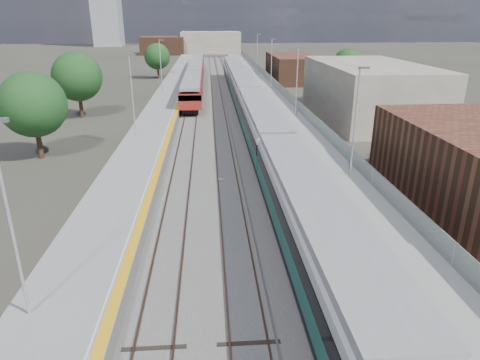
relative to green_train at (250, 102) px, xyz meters
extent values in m
plane|color=#47443A|center=(-1.50, 6.67, -2.35)|extent=(320.00, 320.00, 0.00)
cube|color=#565451|center=(-3.75, 9.17, -2.32)|extent=(10.50, 155.00, 0.06)
cube|color=#4C3323|center=(-0.72, 11.67, -2.24)|extent=(0.07, 160.00, 0.14)
cube|color=#4C3323|center=(0.72, 11.67, -2.24)|extent=(0.07, 160.00, 0.14)
cube|color=#4C3323|center=(-4.22, 11.67, -2.24)|extent=(0.07, 160.00, 0.14)
cube|color=#4C3323|center=(-2.78, 11.67, -2.24)|extent=(0.07, 160.00, 0.14)
cube|color=#4C3323|center=(-7.72, 11.67, -2.24)|extent=(0.07, 160.00, 0.14)
cube|color=#4C3323|center=(-6.28, 11.67, -2.24)|extent=(0.07, 160.00, 0.14)
cube|color=gray|center=(-1.05, 11.67, -2.25)|extent=(0.08, 160.00, 0.10)
cube|color=gray|center=(-2.45, 11.67, -2.25)|extent=(0.08, 160.00, 0.10)
cube|color=slate|center=(3.75, 9.17, -1.85)|extent=(4.70, 155.00, 1.00)
cube|color=gray|center=(3.75, 9.17, -1.34)|extent=(4.70, 155.00, 0.03)
cube|color=#EFA615|center=(1.65, 9.17, -1.32)|extent=(0.40, 155.00, 0.01)
cube|color=gray|center=(5.95, 9.17, -0.75)|extent=(0.06, 155.00, 1.20)
cylinder|color=#9EA0A3|center=(5.10, -21.33, 2.42)|extent=(0.12, 0.12, 7.50)
cube|color=#4C4C4F|center=(5.35, -21.33, 6.07)|extent=(0.70, 0.18, 0.14)
cylinder|color=#9EA0A3|center=(5.10, -1.33, 2.42)|extent=(0.12, 0.12, 7.50)
cube|color=#4C4C4F|center=(5.35, -1.33, 6.07)|extent=(0.70, 0.18, 0.14)
cylinder|color=#9EA0A3|center=(5.10, 18.67, 2.42)|extent=(0.12, 0.12, 7.50)
cube|color=#4C4C4F|center=(5.35, 18.67, 6.07)|extent=(0.70, 0.18, 0.14)
cylinder|color=#9EA0A3|center=(5.10, 38.67, 2.42)|extent=(0.12, 0.12, 7.50)
cube|color=#4C4C4F|center=(5.35, 38.67, 6.07)|extent=(0.70, 0.18, 0.14)
cube|color=slate|center=(-10.55, 9.17, -1.85)|extent=(4.30, 155.00, 1.00)
cube|color=gray|center=(-10.55, 9.17, -1.34)|extent=(4.30, 155.00, 0.03)
cube|color=#EFA615|center=(-8.65, 9.17, -1.32)|extent=(0.45, 155.00, 0.01)
cube|color=silver|center=(-9.00, 9.17, -1.32)|extent=(0.08, 155.00, 0.01)
cylinder|color=#9EA0A3|center=(-11.70, -35.33, 2.42)|extent=(0.12, 0.12, 7.50)
cylinder|color=#9EA0A3|center=(-11.70, -9.33, 2.42)|extent=(0.12, 0.12, 7.50)
cube|color=#4C4C4F|center=(-11.45, -9.33, 6.07)|extent=(0.70, 0.18, 0.14)
cylinder|color=#9EA0A3|center=(-11.70, 16.67, 2.42)|extent=(0.12, 0.12, 7.50)
cube|color=#4C4C4F|center=(-11.45, 16.67, 6.07)|extent=(0.70, 0.18, 0.14)
cube|color=gray|center=(14.50, 1.67, 0.85)|extent=(11.00, 22.00, 6.40)
cube|color=brown|center=(11.50, 34.67, 0.05)|extent=(8.00, 18.00, 4.80)
cube|color=gray|center=(-3.50, 106.67, 1.15)|extent=(20.00, 14.00, 7.00)
cube|color=brown|center=(-19.50, 101.67, 0.45)|extent=(14.00, 12.00, 5.60)
cube|color=black|center=(0.00, -31.29, -1.42)|extent=(2.86, 20.51, 0.48)
cube|color=#0F5138|center=(0.00, -31.29, -0.58)|extent=(2.97, 20.51, 1.20)
cube|color=black|center=(0.00, -31.29, 0.36)|extent=(3.03, 20.51, 0.82)
cube|color=silver|center=(0.00, -31.29, 1.02)|extent=(2.97, 20.51, 0.50)
cube|color=gray|center=(0.00, -31.29, 1.46)|extent=(2.63, 20.51, 0.42)
cube|color=black|center=(0.00, -10.28, -1.42)|extent=(2.86, 20.51, 0.48)
cube|color=#0F5138|center=(0.00, -10.28, -0.58)|extent=(2.97, 20.51, 1.20)
cube|color=black|center=(0.00, -10.28, 0.36)|extent=(3.03, 20.51, 0.82)
cube|color=silver|center=(0.00, -10.28, 1.02)|extent=(2.97, 20.51, 0.50)
cube|color=gray|center=(0.00, -10.28, 1.46)|extent=(2.63, 20.51, 0.42)
cube|color=black|center=(0.00, 10.73, -1.42)|extent=(2.86, 20.51, 0.48)
cube|color=#0F5138|center=(0.00, 10.73, -0.58)|extent=(2.97, 20.51, 1.20)
cube|color=black|center=(0.00, 10.73, 0.36)|extent=(3.03, 20.51, 0.82)
cube|color=silver|center=(0.00, 10.73, 1.02)|extent=(2.97, 20.51, 0.50)
cube|color=gray|center=(0.00, 10.73, 1.46)|extent=(2.63, 20.51, 0.42)
cube|color=black|center=(0.00, 31.74, -1.42)|extent=(2.86, 20.51, 0.48)
cube|color=#0F5138|center=(0.00, 31.74, -0.58)|extent=(2.97, 20.51, 1.20)
cube|color=black|center=(0.00, 31.74, 0.36)|extent=(3.03, 20.51, 0.82)
cube|color=silver|center=(0.00, 31.74, 1.02)|extent=(2.97, 20.51, 0.50)
cube|color=gray|center=(0.00, 31.74, 1.46)|extent=(2.63, 20.51, 0.42)
cube|color=black|center=(-7.00, 11.45, -1.89)|extent=(1.84, 15.64, 0.64)
cube|color=maroon|center=(-7.00, 11.45, -0.36)|extent=(2.71, 18.40, 1.94)
cube|color=black|center=(-7.00, 11.45, 0.12)|extent=(2.77, 18.40, 0.68)
cube|color=gray|center=(-7.00, 11.45, 1.09)|extent=(2.42, 18.40, 0.39)
cube|color=black|center=(-7.00, 30.34, -1.89)|extent=(1.84, 15.64, 0.64)
cube|color=maroon|center=(-7.00, 30.34, -0.36)|extent=(2.71, 18.40, 1.94)
cube|color=black|center=(-7.00, 30.34, 0.12)|extent=(2.77, 18.40, 0.68)
cube|color=gray|center=(-7.00, 30.34, 1.09)|extent=(2.42, 18.40, 0.39)
cube|color=black|center=(-7.00, 49.24, -1.89)|extent=(1.84, 15.64, 0.64)
cube|color=maroon|center=(-7.00, 49.24, -0.36)|extent=(2.71, 18.40, 1.94)
cube|color=black|center=(-7.00, 49.24, 0.12)|extent=(2.77, 18.40, 0.68)
cube|color=gray|center=(-7.00, 49.24, 1.09)|extent=(2.42, 18.40, 0.39)
cylinder|color=#382619|center=(-19.39, -12.46, -1.05)|extent=(0.44, 0.44, 2.59)
sphere|color=#173D17|center=(-19.39, -12.46, 2.33)|extent=(5.47, 5.47, 5.47)
cylinder|color=#382619|center=(-20.21, 3.69, -0.98)|extent=(0.44, 0.44, 2.74)
sphere|color=#173D17|center=(-20.21, 3.69, 2.59)|extent=(5.78, 5.78, 5.78)
cylinder|color=#382619|center=(-14.68, 39.25, -1.16)|extent=(0.44, 0.44, 2.39)
sphere|color=#173D17|center=(-14.68, 39.25, 1.96)|extent=(5.04, 5.04, 5.04)
cylinder|color=#382619|center=(19.62, 26.46, -1.21)|extent=(0.44, 0.44, 2.28)
sphere|color=#173D17|center=(19.62, 26.46, 1.77)|extent=(4.82, 4.82, 4.82)
camera|label=1|loc=(-4.76, -49.12, 9.09)|focal=32.00mm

